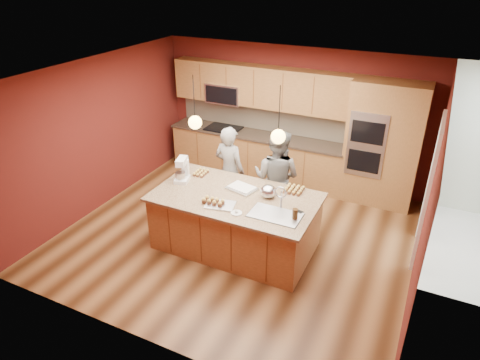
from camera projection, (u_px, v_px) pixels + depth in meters
The scene contains 24 objects.
floor at pixel (238, 235), 7.20m from camera, with size 5.50×5.50×0.00m, color #432511.
ceiling at pixel (238, 74), 5.96m from camera, with size 5.50×5.50×0.00m, color silver.
wall_back at pixel (292, 115), 8.59m from camera, with size 5.50×5.50×0.00m, color #541713.
wall_front at pixel (136, 250), 4.58m from camera, with size 5.50×5.50×0.00m, color #541713.
wall_left at pixel (100, 134), 7.64m from camera, with size 5.00×5.00×0.00m, color #541713.
wall_right at pixel (429, 201), 5.52m from camera, with size 5.00×5.00×0.00m, color #541713.
cabinet_run at pixel (256, 131), 8.81m from camera, with size 3.74×0.64×2.30m.
oven_column at pixel (383, 145), 7.72m from camera, with size 1.30×0.62×2.30m.
doorway_trim at pixel (428, 194), 6.31m from camera, with size 0.08×1.11×2.20m, color white, non-canonical shape.
pendant_left at pixel (195, 122), 6.26m from camera, with size 0.20×0.20×0.80m.
pendant_right at pixel (278, 136), 5.76m from camera, with size 0.20×0.20×0.80m.
island at pixel (236, 221), 6.71m from camera, with size 2.51×1.40×1.30m.
person_left at pixel (230, 170), 7.55m from camera, with size 0.59×0.39×1.63m, color black.
person_right at pixel (276, 178), 7.19m from camera, with size 0.83×0.65×1.71m, color gray.
stand_mixer at pixel (182, 171), 6.88m from camera, with size 0.28×0.33×0.40m.
sheet_cake at pixel (242, 188), 6.68m from camera, with size 0.50×0.42×0.05m.
cooling_rack at pixel (220, 205), 6.25m from camera, with size 0.42×0.30×0.02m, color silver.
mixing_bowl at pixel (268, 191), 6.43m from camera, with size 0.24×0.24×0.21m, color silver.
plate at pixel (236, 213), 6.05m from camera, with size 0.16×0.16×0.01m, color silver.
tumbler at pixel (295, 214), 5.90m from camera, with size 0.08×0.08×0.16m, color #3A2511.
phone at pixel (298, 211), 6.10m from camera, with size 0.14×0.08×0.01m, color black.
cupcakes_left at pixel (201, 173), 7.15m from camera, with size 0.21×0.28×0.06m, color gold, non-canonical shape.
cupcakes_rack at pixel (213, 201), 6.26m from camera, with size 0.34×0.17×0.08m, color gold, non-canonical shape.
cupcakes_right at pixel (294, 189), 6.62m from camera, with size 0.29×0.29×0.07m, color gold, non-canonical shape.
Camera 1 is at (2.62, -5.37, 4.12)m, focal length 32.00 mm.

